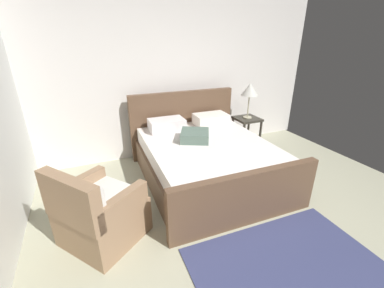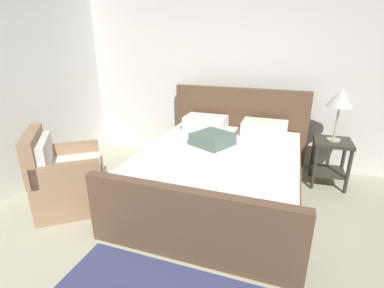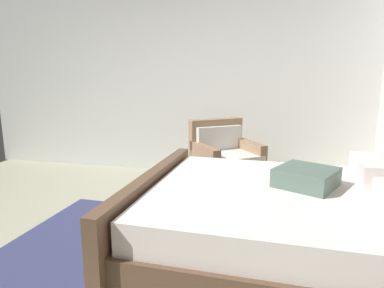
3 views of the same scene
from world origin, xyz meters
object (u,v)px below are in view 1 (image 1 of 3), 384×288
object	(u,v)px
nightstand_right	(246,128)
armchair	(98,213)
bed	(205,158)
table_lamp_right	(250,90)

from	to	relation	value
nightstand_right	armchair	size ratio (longest dim) A/B	0.59
nightstand_right	armchair	distance (m)	3.20
bed	armchair	xyz separation A→B (m)	(-1.59, -0.71, 0.00)
nightstand_right	armchair	bearing A→B (deg)	-152.74
table_lamp_right	armchair	world-z (taller)	table_lamp_right
nightstand_right	table_lamp_right	distance (m)	0.72
bed	nightstand_right	world-z (taller)	bed
bed	nightstand_right	xyz separation A→B (m)	(1.25, 0.75, 0.06)
nightstand_right	armchair	xyz separation A→B (m)	(-2.84, -1.46, -0.06)
bed	armchair	bearing A→B (deg)	-155.91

